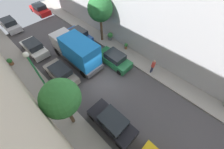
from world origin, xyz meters
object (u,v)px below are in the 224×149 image
(delivery_truck, at_px, (76,50))
(potted_plant_1, at_px, (10,62))
(parked_car_left_5, at_px, (10,25))
(potted_plant_2, at_px, (110,36))
(parked_car_right_1, at_px, (114,59))
(street_tree_1, at_px, (100,9))
(parked_car_left_4, at_px, (34,48))
(street_tree_2, at_px, (61,98))
(potted_plant_3, at_px, (126,46))
(parked_car_left_3, at_px, (61,73))
(lamp_post, at_px, (34,68))
(parked_car_left_2, at_px, (112,122))
(pedestrian, at_px, (153,66))
(parked_car_right_2, at_px, (79,35))
(parked_car_right_3, at_px, (40,9))

(delivery_truck, xyz_separation_m, potted_plant_1, (-5.71, 5.15, -1.20))
(parked_car_left_5, bearing_deg, potted_plant_2, -56.79)
(parked_car_right_1, relative_size, street_tree_1, 0.74)
(parked_car_left_4, distance_m, street_tree_2, 11.37)
(potted_plant_3, bearing_deg, parked_car_left_3, 167.07)
(street_tree_1, xyz_separation_m, street_tree_2, (-9.51, -6.48, -0.38))
(parked_car_left_5, relative_size, lamp_post, 0.85)
(parked_car_left_4, bearing_deg, delivery_truck, -62.85)
(parked_car_left_3, xyz_separation_m, lamp_post, (-1.90, -0.45, 2.74))
(parked_car_left_3, height_order, potted_plant_2, parked_car_left_3)
(parked_car_left_2, height_order, pedestrian, pedestrian)
(delivery_truck, distance_m, potted_plant_1, 7.78)
(parked_car_left_4, bearing_deg, pedestrian, -59.70)
(parked_car_left_5, height_order, street_tree_1, street_tree_1)
(delivery_truck, bearing_deg, street_tree_2, -131.03)
(parked_car_right_2, height_order, potted_plant_2, parked_car_right_2)
(parked_car_left_3, relative_size, potted_plant_1, 5.00)
(street_tree_1, distance_m, lamp_post, 9.65)
(parked_car_left_5, relative_size, potted_plant_3, 5.24)
(parked_car_left_3, bearing_deg, street_tree_2, -113.03)
(parked_car_left_4, height_order, potted_plant_2, parked_car_left_4)
(potted_plant_3, height_order, lamp_post, lamp_post)
(street_tree_1, bearing_deg, street_tree_2, -145.73)
(pedestrian, xyz_separation_m, potted_plant_3, (1.03, 4.55, -0.47))
(delivery_truck, height_order, potted_plant_3, delivery_truck)
(parked_car_left_5, xyz_separation_m, potted_plant_1, (-3.01, -7.67, -0.13))
(parked_car_left_2, relative_size, parked_car_right_3, 1.00)
(potted_plant_1, distance_m, potted_plant_2, 12.27)
(parked_car_right_2, height_order, delivery_truck, delivery_truck)
(parked_car_right_1, bearing_deg, street_tree_2, -163.18)
(delivery_truck, bearing_deg, potted_plant_2, 2.45)
(potted_plant_2, bearing_deg, parked_car_left_3, -173.85)
(street_tree_2, xyz_separation_m, potted_plant_3, (10.29, 2.90, -3.36))
(parked_car_left_2, bearing_deg, potted_plant_2, 45.21)
(parked_car_right_2, bearing_deg, pedestrian, -80.13)
(parked_car_left_2, bearing_deg, parked_car_right_3, 76.27)
(pedestrian, xyz_separation_m, potted_plant_2, (1.01, 7.33, -0.34))
(parked_car_left_2, relative_size, street_tree_2, 0.81)
(parked_car_right_1, xyz_separation_m, parked_car_right_3, (0.00, 17.24, 0.00))
(parked_car_left_4, distance_m, parked_car_right_3, 10.31)
(parked_car_left_3, xyz_separation_m, parked_car_left_5, (0.00, 13.47, 0.00))
(parked_car_left_4, bearing_deg, parked_car_left_2, -90.00)
(parked_car_left_4, distance_m, pedestrian, 14.32)
(parked_car_left_5, xyz_separation_m, parked_car_right_3, (5.40, 1.23, 0.00))
(parked_car_left_5, bearing_deg, parked_car_right_3, 12.82)
(parked_car_left_3, distance_m, parked_car_right_2, 6.74)
(potted_plant_3, distance_m, lamp_post, 10.64)
(parked_car_right_3, height_order, street_tree_1, street_tree_1)
(parked_car_left_2, xyz_separation_m, parked_car_right_2, (5.40, 11.44, 0.00))
(parked_car_right_3, bearing_deg, parked_car_right_1, -90.00)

